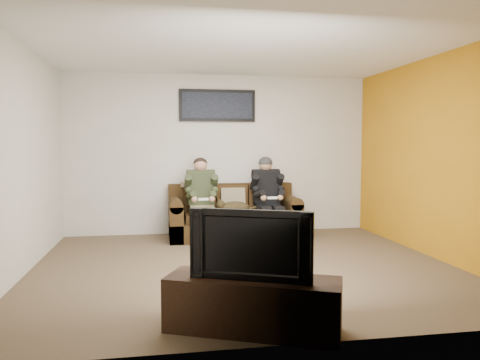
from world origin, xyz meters
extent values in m
plane|color=brown|center=(0.00, 0.00, 0.00)|extent=(5.00, 5.00, 0.00)
plane|color=silver|center=(0.00, 0.00, 2.60)|extent=(5.00, 5.00, 0.00)
plane|color=beige|center=(0.00, 2.25, 1.30)|extent=(5.00, 0.00, 5.00)
plane|color=beige|center=(0.00, -2.25, 1.30)|extent=(5.00, 0.00, 5.00)
plane|color=beige|center=(-2.50, 0.00, 1.30)|extent=(0.00, 4.50, 4.50)
plane|color=beige|center=(2.50, 0.00, 1.30)|extent=(0.00, 4.50, 4.50)
plane|color=#C37F13|center=(2.49, 0.00, 1.30)|extent=(0.00, 4.50, 4.50)
cube|color=#35230F|center=(0.15, 1.75, 0.14)|extent=(2.02, 0.87, 0.28)
cube|color=#35230F|center=(0.15, 2.09, 0.55)|extent=(2.02, 0.18, 0.55)
cube|color=#35230F|center=(-0.76, 1.75, 0.28)|extent=(0.20, 0.87, 0.55)
cube|color=#35230F|center=(1.06, 1.75, 0.28)|extent=(0.20, 0.87, 0.55)
cylinder|color=#35230F|center=(-0.76, 1.75, 0.55)|extent=(0.20, 0.87, 0.20)
cylinder|color=#35230F|center=(1.06, 1.75, 0.55)|extent=(0.20, 0.87, 0.20)
cube|color=#3D2812|center=(-0.36, 1.70, 0.34)|extent=(0.50, 0.55, 0.13)
cube|color=#3D2812|center=(-0.36, 1.97, 0.61)|extent=(0.50, 0.13, 0.40)
cube|color=#3D2812|center=(0.15, 1.70, 0.34)|extent=(0.50, 0.55, 0.13)
cube|color=#3D2812|center=(0.15, 1.97, 0.61)|extent=(0.50, 0.13, 0.40)
cube|color=#3D2812|center=(0.67, 1.70, 0.34)|extent=(0.50, 0.55, 0.13)
cube|color=#3D2812|center=(0.67, 1.97, 0.61)|extent=(0.50, 0.13, 0.40)
cube|color=#827555|center=(0.15, 1.86, 0.59)|extent=(0.39, 0.18, 0.38)
cube|color=#C0AE8D|center=(-0.46, 2.08, 0.83)|extent=(0.41, 0.20, 0.07)
cube|color=#887D55|center=(-0.36, 1.68, 0.47)|extent=(0.36, 0.30, 0.14)
cube|color=#303922|center=(-0.36, 1.78, 0.77)|extent=(0.40, 0.30, 0.53)
cylinder|color=#303922|center=(-0.36, 1.80, 0.98)|extent=(0.44, 0.18, 0.18)
sphere|color=tan|center=(-0.36, 1.82, 1.14)|extent=(0.21, 0.21, 0.21)
cube|color=#887D55|center=(-0.46, 1.48, 0.46)|extent=(0.15, 0.42, 0.13)
cube|color=#887D55|center=(-0.26, 1.48, 0.46)|extent=(0.15, 0.42, 0.13)
cube|color=#887D55|center=(-0.46, 1.28, 0.20)|extent=(0.12, 0.13, 0.40)
cube|color=#887D55|center=(-0.26, 1.28, 0.20)|extent=(0.12, 0.13, 0.40)
cube|color=black|center=(-0.46, 1.20, 0.04)|extent=(0.11, 0.26, 0.08)
cube|color=black|center=(-0.26, 1.20, 0.04)|extent=(0.11, 0.26, 0.08)
cylinder|color=#303922|center=(-0.56, 1.71, 0.87)|extent=(0.11, 0.30, 0.28)
cylinder|color=#303922|center=(-0.16, 1.71, 0.87)|extent=(0.11, 0.30, 0.28)
cylinder|color=#303922|center=(-0.53, 1.49, 0.71)|extent=(0.14, 0.32, 0.15)
cylinder|color=#303922|center=(-0.19, 1.49, 0.71)|extent=(0.14, 0.32, 0.15)
sphere|color=tan|center=(-0.49, 1.37, 0.66)|extent=(0.09, 0.09, 0.09)
sphere|color=tan|center=(-0.23, 1.37, 0.66)|extent=(0.09, 0.09, 0.09)
cube|color=white|center=(-0.36, 1.35, 0.66)|extent=(0.15, 0.04, 0.03)
ellipsoid|color=black|center=(-0.36, 1.83, 1.17)|extent=(0.22, 0.22, 0.17)
cube|color=black|center=(0.67, 1.68, 0.47)|extent=(0.36, 0.30, 0.14)
cube|color=black|center=(0.67, 1.78, 0.77)|extent=(0.40, 0.30, 0.53)
cylinder|color=black|center=(0.67, 1.80, 0.98)|extent=(0.44, 0.18, 0.18)
sphere|color=#A97D5E|center=(0.67, 1.82, 1.14)|extent=(0.21, 0.21, 0.21)
cube|color=black|center=(0.57, 1.48, 0.46)|extent=(0.15, 0.42, 0.13)
cube|color=black|center=(0.77, 1.48, 0.46)|extent=(0.15, 0.42, 0.13)
cube|color=black|center=(0.57, 1.28, 0.20)|extent=(0.12, 0.13, 0.40)
cube|color=black|center=(0.77, 1.28, 0.20)|extent=(0.12, 0.13, 0.40)
cube|color=black|center=(0.57, 1.20, 0.04)|extent=(0.11, 0.26, 0.08)
cube|color=black|center=(0.77, 1.20, 0.04)|extent=(0.11, 0.26, 0.08)
cylinder|color=black|center=(0.47, 1.71, 0.87)|extent=(0.11, 0.30, 0.28)
cylinder|color=black|center=(0.87, 1.71, 0.87)|extent=(0.11, 0.30, 0.28)
cylinder|color=black|center=(0.50, 1.49, 0.71)|extent=(0.14, 0.32, 0.15)
cylinder|color=black|center=(0.84, 1.49, 0.71)|extent=(0.14, 0.32, 0.15)
sphere|color=#A97D5E|center=(0.54, 1.37, 0.66)|extent=(0.09, 0.09, 0.09)
sphere|color=#A97D5E|center=(0.80, 1.37, 0.66)|extent=(0.09, 0.09, 0.09)
cube|color=white|center=(0.67, 1.35, 0.66)|extent=(0.15, 0.04, 0.03)
ellipsoid|color=black|center=(0.67, 1.82, 1.17)|extent=(0.22, 0.22, 0.19)
ellipsoid|color=#413419|center=(0.13, 1.57, 0.50)|extent=(0.47, 0.26, 0.19)
sphere|color=#413419|center=(-0.09, 1.54, 0.55)|extent=(0.14, 0.14, 0.14)
cone|color=#413419|center=(-0.11, 1.51, 0.62)|extent=(0.04, 0.04, 0.04)
cone|color=#413419|center=(-0.11, 1.58, 0.62)|extent=(0.04, 0.04, 0.04)
cylinder|color=#413419|center=(0.37, 1.62, 0.46)|extent=(0.26, 0.13, 0.08)
cube|color=black|center=(-0.05, 2.22, 2.10)|extent=(1.25, 0.04, 0.52)
cube|color=black|center=(-0.05, 2.19, 2.10)|extent=(1.15, 0.01, 0.42)
cube|color=black|center=(-0.29, -1.95, 0.21)|extent=(1.42, 0.94, 0.43)
imported|color=black|center=(-0.29, -1.95, 0.70)|extent=(0.92, 0.49, 0.55)
camera|label=1|loc=(-0.99, -5.45, 1.45)|focal=35.00mm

